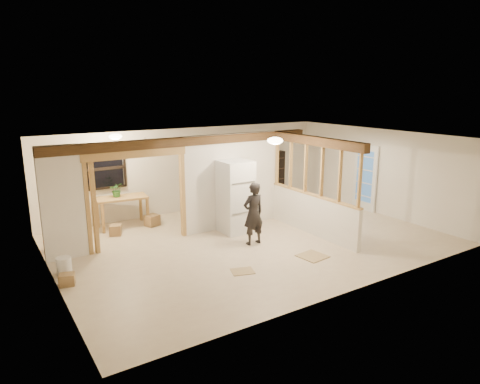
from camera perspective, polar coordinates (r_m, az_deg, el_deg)
floor at (r=10.59m, az=1.49°, el=-6.44°), size 9.00×6.50×0.01m
ceiling at (r=10.01m, az=1.58°, el=7.15°), size 9.00×6.50×0.01m
wall_back at (r=12.99m, az=-6.52°, el=3.00°), size 9.00×0.01×2.50m
wall_front at (r=7.85m, az=14.95°, el=-4.50°), size 9.00×0.01×2.50m
wall_left at (r=8.65m, az=-24.09°, el=-3.58°), size 0.01×6.50×2.50m
wall_right at (r=13.23m, az=17.93°, el=2.62°), size 0.01×6.50×2.50m
partition_left_stub at (r=9.86m, az=-22.60°, el=-1.41°), size 0.90×0.12×2.50m
partition_center at (r=11.32m, az=-1.02°, el=1.50°), size 2.80×0.12×2.50m
doorway_frame at (r=10.28m, az=-13.48°, el=-1.00°), size 2.46×0.14×2.20m
header_beam_back at (r=10.56m, az=-6.65°, el=6.75°), size 7.00×0.18×0.22m
header_beam_right at (r=10.70m, az=9.96°, el=6.73°), size 0.18×3.30×0.22m
pony_wall at (r=11.08m, az=9.56°, el=-2.97°), size 0.12×3.20×1.00m
stud_partition at (r=10.81m, az=9.80°, el=2.94°), size 0.14×3.20×1.32m
window_back at (r=11.97m, az=-17.63°, el=2.99°), size 1.12×0.10×1.10m
french_door at (r=13.47m, az=16.34°, el=1.83°), size 0.12×0.86×2.00m
ceiling_dome_main at (r=9.78m, az=4.70°, el=6.84°), size 0.36×0.36×0.16m
ceiling_dome_util at (r=11.04m, az=-16.28°, el=7.12°), size 0.32×0.32×0.14m
hanging_bulb at (r=10.57m, az=-12.47°, el=5.43°), size 0.07×0.07×0.07m
refrigerator at (r=10.95m, az=-0.59°, el=-0.63°), size 0.77×0.75×1.86m
woman at (r=10.11m, az=1.79°, el=-2.89°), size 0.56×0.38×1.51m
work_table at (r=11.91m, az=-15.37°, el=-2.54°), size 1.37×0.80×0.82m
potted_plant at (r=11.79m, az=-16.10°, el=0.29°), size 0.43×0.40×0.38m
shop_vac at (r=10.77m, az=-23.58°, el=-5.78°), size 0.41×0.41×0.52m
bookshelf at (r=14.42m, az=4.41°, el=2.27°), size 0.80×0.27×1.59m
bucket at (r=9.33m, az=-22.40°, el=-9.14°), size 0.38×0.38×0.37m
box_util_a at (r=11.86m, az=-11.63°, el=-3.72°), size 0.42×0.39×0.30m
box_util_b at (r=11.35m, az=-16.26°, el=-4.88°), size 0.37×0.37×0.27m
box_front at (r=8.88m, az=-22.08°, el=-10.77°), size 0.33×0.30×0.23m
floor_panel_near at (r=9.72m, az=9.64°, el=-8.43°), size 0.63×0.63×0.02m
floor_panel_far at (r=8.86m, az=0.34°, el=-10.52°), size 0.54×0.48×0.01m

